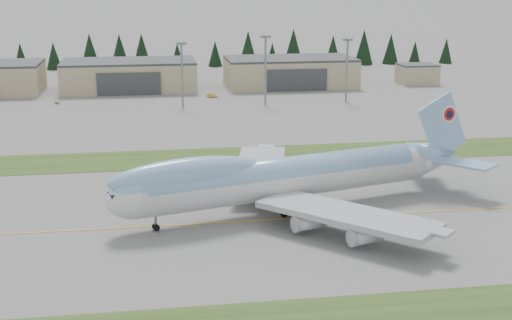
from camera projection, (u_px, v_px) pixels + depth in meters
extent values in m
plane|color=slate|center=(207.00, 224.00, 121.01)|extent=(7000.00, 7000.00, 0.00)
cube|color=#2F4B1A|center=(190.00, 158.00, 164.02)|extent=(400.00, 18.00, 0.08)
cube|color=gold|center=(207.00, 224.00, 121.01)|extent=(400.00, 0.40, 0.02)
cylinder|color=silver|center=(289.00, 180.00, 126.49)|extent=(54.91, 21.30, 6.42)
cylinder|color=#85B0DB|center=(284.00, 174.00, 125.79)|extent=(50.98, 19.75, 5.92)
ellipsoid|color=silver|center=(137.00, 200.00, 115.25)|extent=(11.63, 8.98, 6.42)
ellipsoid|color=#85B0DB|center=(137.00, 193.00, 114.95)|extent=(9.75, 7.58, 5.44)
ellipsoid|color=#85B0DB|center=(189.00, 175.00, 118.09)|extent=(27.69, 12.70, 5.92)
cube|color=#0C1433|center=(116.00, 195.00, 113.52)|extent=(2.74, 3.05, 1.28)
cone|color=silver|center=(436.00, 160.00, 139.73)|extent=(13.11, 9.29, 6.29)
cone|color=#85B0DB|center=(436.00, 154.00, 139.43)|extent=(12.01, 8.48, 5.72)
cube|color=#85B0DB|center=(442.00, 126.00, 138.44)|extent=(11.66, 3.84, 13.62)
cylinder|color=silver|center=(447.00, 113.00, 138.67)|extent=(3.47, 1.16, 3.55)
cylinder|color=red|center=(446.00, 113.00, 138.76)|extent=(2.52, 0.89, 2.57)
cylinder|color=#0C1433|center=(446.00, 113.00, 138.85)|extent=(1.48, 0.60, 1.48)
cube|color=#85B0DB|center=(425.00, 150.00, 145.59)|extent=(7.57, 11.66, 0.45)
cube|color=#85B0DB|center=(465.00, 163.00, 135.19)|extent=(11.58, 12.08, 0.45)
cube|color=#A5A9AD|center=(260.00, 166.00, 142.04)|extent=(15.38, 30.92, 0.99)
cube|color=#A5A9AD|center=(347.00, 215.00, 113.44)|extent=(27.28, 27.84, 0.99)
cylinder|color=silver|center=(247.00, 183.00, 137.20)|extent=(5.61, 3.78, 2.47)
cylinder|color=silver|center=(250.00, 169.00, 147.22)|extent=(5.61, 3.78, 2.47)
cylinder|color=silver|center=(309.00, 222.00, 115.53)|extent=(5.61, 3.78, 2.47)
cylinder|color=silver|center=(366.00, 236.00, 109.44)|extent=(5.61, 3.78, 2.47)
cylinder|color=gray|center=(156.00, 223.00, 117.60)|extent=(0.54, 0.54, 2.37)
cylinder|color=gray|center=(274.00, 200.00, 129.60)|extent=(0.68, 0.68, 2.57)
cylinder|color=gray|center=(289.00, 209.00, 124.40)|extent=(0.68, 0.68, 2.57)
cylinder|color=gray|center=(298.00, 196.00, 131.61)|extent=(0.68, 0.68, 2.57)
cylinder|color=gray|center=(313.00, 206.00, 126.41)|extent=(0.68, 0.68, 2.57)
cylinder|color=black|center=(157.00, 228.00, 117.41)|extent=(1.14, 0.63, 1.09)
cylinder|color=black|center=(155.00, 226.00, 118.10)|extent=(1.14, 0.63, 1.09)
cylinder|color=black|center=(274.00, 203.00, 129.78)|extent=(1.27, 0.80, 1.18)
cylinder|color=black|center=(289.00, 213.00, 124.58)|extent=(1.27, 0.80, 1.18)
cylinder|color=black|center=(298.00, 200.00, 131.78)|extent=(1.27, 0.80, 1.18)
cylinder|color=black|center=(313.00, 209.00, 126.59)|extent=(1.27, 0.80, 1.18)
cube|color=tan|center=(129.00, 76.00, 260.87)|extent=(48.00, 26.00, 10.00)
cube|color=#373A3C|center=(129.00, 61.00, 259.51)|extent=(48.00, 26.00, 0.80)
cube|color=#373A3C|center=(129.00, 84.00, 248.41)|extent=(22.08, 0.60, 8.00)
cube|color=tan|center=(290.00, 73.00, 269.92)|extent=(48.00, 26.00, 10.00)
cube|color=#373A3C|center=(290.00, 58.00, 268.56)|extent=(48.00, 26.00, 0.80)
cube|color=#373A3C|center=(297.00, 80.00, 257.46)|extent=(22.08, 0.60, 8.00)
cube|color=tan|center=(417.00, 75.00, 275.92)|extent=(14.00, 12.00, 7.00)
cube|color=#373A3C|center=(418.00, 65.00, 274.96)|extent=(14.00, 12.00, 0.60)
cylinder|color=gray|center=(182.00, 76.00, 224.80)|extent=(0.70, 0.70, 19.81)
cube|color=gray|center=(181.00, 43.00, 222.20)|extent=(3.20, 3.20, 0.80)
cylinder|color=gray|center=(265.00, 72.00, 229.20)|extent=(0.70, 0.70, 21.50)
cube|color=gray|center=(266.00, 37.00, 226.39)|extent=(3.20, 3.20, 0.80)
cylinder|color=gray|center=(347.00, 72.00, 234.82)|extent=(0.70, 0.70, 20.02)
cube|color=gray|center=(348.00, 40.00, 232.20)|extent=(3.20, 3.20, 0.80)
imported|color=silver|center=(57.00, 103.00, 234.11)|extent=(1.92, 3.63, 1.18)
imported|color=gold|center=(212.00, 97.00, 245.76)|extent=(4.00, 3.33, 1.29)
imported|color=#BABABF|center=(320.00, 89.00, 263.06)|extent=(3.08, 4.44, 1.19)
cone|color=black|center=(21.00, 57.00, 311.57)|extent=(6.85, 6.85, 12.24)
cone|color=black|center=(54.00, 56.00, 316.23)|extent=(6.82, 6.82, 12.18)
cone|color=black|center=(90.00, 51.00, 319.41)|extent=(8.80, 8.80, 15.72)
cone|color=black|center=(120.00, 51.00, 320.81)|extent=(8.64, 8.64, 15.42)
cone|color=black|center=(142.00, 51.00, 319.79)|extent=(8.78, 8.78, 15.68)
cone|color=black|center=(177.00, 56.00, 319.72)|extent=(6.39, 6.39, 11.41)
cone|color=black|center=(215.00, 54.00, 327.48)|extent=(6.54, 6.54, 11.68)
cone|color=black|center=(248.00, 49.00, 325.03)|extent=(9.18, 9.18, 16.40)
cone|color=black|center=(272.00, 54.00, 331.22)|extent=(5.89, 5.89, 10.51)
cone|color=black|center=(293.00, 47.00, 333.17)|extent=(9.42, 9.42, 16.82)
cone|color=black|center=(333.00, 50.00, 331.43)|extent=(7.83, 7.83, 13.98)
cone|color=black|center=(364.00, 47.00, 334.44)|extent=(9.14, 9.14, 16.32)
cone|color=black|center=(391.00, 49.00, 336.77)|extent=(7.99, 7.99, 14.27)
cone|color=black|center=(415.00, 52.00, 340.85)|extent=(5.85, 5.85, 10.44)
cone|color=black|center=(446.00, 51.00, 339.22)|extent=(6.61, 6.61, 11.80)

